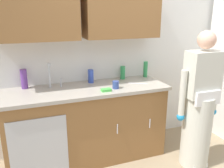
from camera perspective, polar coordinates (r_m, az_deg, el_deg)
The scene contains 12 objects.
kitchen_wall_with_uppers at distance 3.13m, azimuth -0.45°, elevation 10.87°, with size 4.80×0.44×2.70m.
counter_cabinet at distance 3.03m, azimuth -6.03°, elevation -9.78°, with size 1.90×0.62×0.90m.
countertop at distance 2.85m, azimuth -6.27°, elevation -1.27°, with size 1.96×0.66×0.04m, color #A8A093.
sink at distance 2.80m, azimuth -13.49°, elevation -1.88°, with size 0.50×0.36×0.35m.
person_at_sink at distance 2.96m, azimuth 20.06°, elevation -6.20°, with size 0.55×0.34×1.62m.
bottle_water_tall at distance 3.02m, azimuth -5.11°, elevation 1.91°, with size 0.07×0.07×0.17m, color #334CB2.
bottle_water_short at distance 3.30m, azimuth 8.03°, elevation 3.51°, with size 0.06×0.06×0.22m, color #2D8C4C.
bottle_cleaner_spray at distance 3.18m, azimuth 2.57°, elevation 2.76°, with size 0.07×0.07×0.17m, color #2D8C4C.
bottle_dish_liquid at distance 2.95m, azimuth -20.37°, elevation 1.15°, with size 0.08×0.08×0.23m, color #66388C.
cup_by_sink at distance 2.79m, azimuth 0.89°, elevation -0.19°, with size 0.08×0.08×0.09m, color #33478C.
knife_on_counter at distance 3.01m, azimuth 6.28°, elevation 0.18°, with size 0.24×0.02×0.01m, color silver.
sponge at distance 2.70m, azimuth -1.42°, elevation -1.43°, with size 0.11×0.07×0.03m, color #4CBF4C.
Camera 1 is at (-1.18, -1.93, 1.80)m, focal length 38.08 mm.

